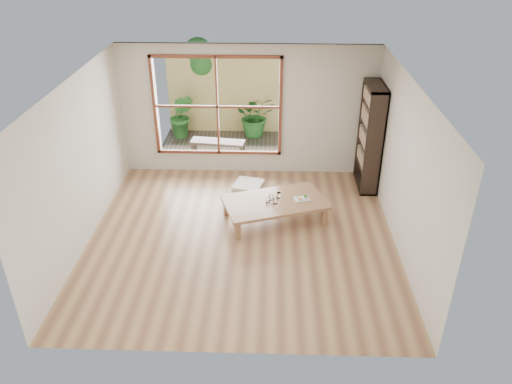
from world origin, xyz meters
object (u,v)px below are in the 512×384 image
bookshelf (370,137)px  garden_bench (218,143)px  low_table (275,203)px  food_tray (302,198)px

bookshelf → garden_bench: bearing=158.8°
garden_bench → low_table: bearing=-56.1°
low_table → garden_bench: bearing=97.6°
low_table → bookshelf: (1.78, 1.33, 0.68)m
bookshelf → garden_bench: bookshelf is taller
low_table → garden_bench: (-1.24, 2.50, 0.00)m
food_tray → garden_bench: (-1.71, 2.43, -0.06)m
bookshelf → food_tray: size_ratio=6.93×
bookshelf → food_tray: bookshelf is taller
low_table → food_tray: (0.48, 0.08, 0.06)m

